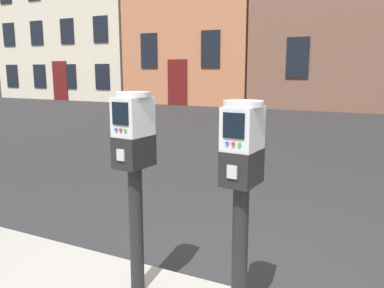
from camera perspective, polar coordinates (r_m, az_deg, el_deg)
name	(u,v)px	position (r m, az deg, el deg)	size (l,w,h in m)	color
parking_meter_near_kerb	(134,158)	(2.46, -8.45, -1.97)	(0.23, 0.26, 1.31)	black
parking_meter_twin_adjacent	(242,174)	(2.15, 7.27, -4.34)	(0.23, 0.26, 1.28)	black
townhouse_brownstone	(93,19)	(25.60, -14.27, 17.30)	(8.86, 6.92, 9.35)	beige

